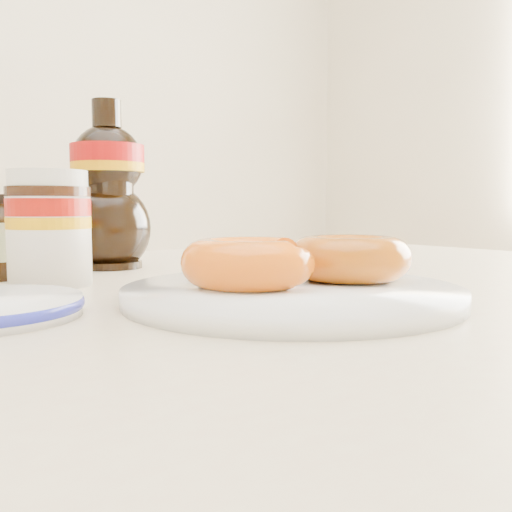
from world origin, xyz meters
TOP-DOWN VIEW (x-y plane):
  - dining_table at (0.00, 0.10)m, footprint 1.40×0.90m
  - plate at (0.04, -0.02)m, footprint 0.28×0.28m
  - donut_bitten at (0.01, -0.00)m, footprint 0.12×0.12m
  - donut_whole at (0.11, -0.02)m, footprint 0.12×0.12m
  - nutella_jar at (-0.09, 0.20)m, footprint 0.08×0.08m
  - syrup_bottle at (0.02, 0.32)m, footprint 0.13×0.12m

SIDE VIEW (x-z plane):
  - dining_table at x=0.00m, z-range 0.29..1.04m
  - plate at x=0.04m, z-range 0.75..0.76m
  - donut_whole at x=0.11m, z-range 0.76..0.80m
  - donut_bitten at x=0.01m, z-range 0.76..0.80m
  - nutella_jar at x=-0.09m, z-range 0.75..0.87m
  - syrup_bottle at x=0.02m, z-range 0.75..0.96m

